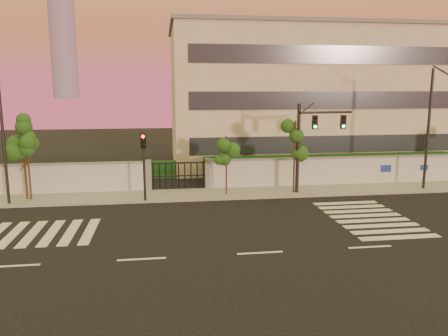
% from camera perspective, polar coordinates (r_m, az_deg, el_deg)
% --- Properties ---
extents(ground, '(120.00, 120.00, 0.00)m').
position_cam_1_polar(ground, '(19.13, 4.71, -11.00)').
color(ground, black).
rests_on(ground, ground).
extents(sidewalk, '(60.00, 3.00, 0.15)m').
position_cam_1_polar(sidewalk, '(28.97, 0.15, -3.34)').
color(sidewalk, gray).
rests_on(sidewalk, ground).
extents(perimeter_wall, '(60.00, 0.36, 2.20)m').
position_cam_1_polar(perimeter_wall, '(30.22, -0.06, -0.83)').
color(perimeter_wall, '#B5B7BC').
rests_on(perimeter_wall, ground).
extents(hedge_row, '(41.00, 4.25, 1.80)m').
position_cam_1_polar(hedge_row, '(33.08, 1.10, -0.29)').
color(hedge_row, '#103613').
rests_on(hedge_row, ground).
extents(institutional_building, '(24.40, 12.40, 12.25)m').
position_cam_1_polar(institutional_building, '(41.44, 10.39, 9.14)').
color(institutional_building, '#B9B59C').
rests_on(institutional_building, ground).
extents(road_markings, '(57.00, 7.62, 0.02)m').
position_cam_1_polar(road_markings, '(22.36, -1.42, -7.72)').
color(road_markings, silver).
rests_on(road_markings, ground).
extents(street_tree_b, '(1.62, 1.29, 4.29)m').
position_cam_1_polar(street_tree_b, '(29.40, -24.67, 2.03)').
color(street_tree_b, '#382314').
rests_on(street_tree_b, ground).
extents(street_tree_c, '(1.47, 1.17, 5.35)m').
position_cam_1_polar(street_tree_c, '(29.12, -24.36, 3.51)').
color(street_tree_c, '#382314').
rests_on(street_tree_c, ground).
extents(street_tree_d, '(1.34, 1.07, 3.93)m').
position_cam_1_polar(street_tree_d, '(28.10, 0.34, 2.08)').
color(street_tree_d, '#382314').
rests_on(street_tree_d, ground).
extents(street_tree_e, '(1.52, 1.21, 4.88)m').
position_cam_1_polar(street_tree_e, '(28.88, 9.27, 3.57)').
color(street_tree_e, '#382314').
rests_on(street_tree_e, ground).
extents(traffic_signal_main, '(3.78, 0.67, 5.99)m').
position_cam_1_polar(traffic_signal_main, '(29.01, 11.11, 3.93)').
color(traffic_signal_main, black).
rests_on(traffic_signal_main, ground).
extents(traffic_signal_secondary, '(0.34, 0.34, 4.42)m').
position_cam_1_polar(traffic_signal_secondary, '(26.83, -10.43, 1.32)').
color(traffic_signal_secondary, black).
rests_on(traffic_signal_secondary, ground).
extents(streetlight_west, '(0.48, 1.92, 7.98)m').
position_cam_1_polar(streetlight_west, '(28.40, -27.02, 3.92)').
color(streetlight_west, black).
rests_on(streetlight_west, ground).
extents(streetlight_east, '(0.52, 2.08, 8.63)m').
position_cam_1_polar(streetlight_east, '(32.37, 25.35, 5.34)').
color(streetlight_east, black).
rests_on(streetlight_east, ground).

